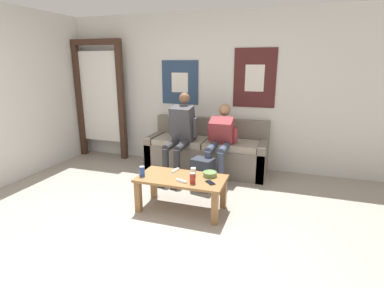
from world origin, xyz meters
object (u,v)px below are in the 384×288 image
at_px(couch, 207,153).
at_px(drink_can_red, 193,178).
at_px(person_seated_adult, 180,133).
at_px(ceramic_bowl, 210,174).
at_px(drink_can_blue, 142,171).
at_px(person_seated_teen, 220,139).
at_px(cell_phone, 210,183).
at_px(coffee_table, 181,184).
at_px(pillar_candle, 193,172).
at_px(game_controller_near_right, 181,181).
at_px(game_controller_near_left, 176,170).
at_px(backpack, 202,175).

distance_m(couch, drink_can_red, 1.62).
relative_size(person_seated_adult, ceramic_bowl, 7.53).
bearing_deg(ceramic_bowl, drink_can_blue, -161.85).
height_order(person_seated_teen, cell_phone, person_seated_teen).
xyz_separation_m(couch, ceramic_bowl, (0.41, -1.31, 0.15)).
height_order(coffee_table, pillar_candle, pillar_candle).
distance_m(person_seated_teen, game_controller_near_right, 1.27).
height_order(coffee_table, cell_phone, cell_phone).
bearing_deg(cell_phone, game_controller_near_left, 155.61).
distance_m(person_seated_adult, cell_phone, 1.41).
bearing_deg(game_controller_near_right, person_seated_adult, 110.99).
bearing_deg(cell_phone, drink_can_blue, -176.33).
distance_m(person_seated_teen, backpack, 0.63).
distance_m(backpack, pillar_candle, 0.64).
bearing_deg(person_seated_adult, couch, 49.35).
relative_size(person_seated_adult, pillar_candle, 11.12).
relative_size(pillar_candle, game_controller_near_left, 0.79).
distance_m(pillar_candle, cell_phone, 0.29).
relative_size(drink_can_red, game_controller_near_left, 0.84).
bearing_deg(ceramic_bowl, game_controller_near_right, -134.13).
bearing_deg(couch, person_seated_teen, -48.73).
relative_size(backpack, pillar_candle, 3.86).
height_order(ceramic_bowl, game_controller_near_left, ceramic_bowl).
bearing_deg(ceramic_bowl, game_controller_near_left, 175.81).
height_order(backpack, drink_can_red, drink_can_red).
distance_m(couch, person_seated_adult, 0.64).
xyz_separation_m(drink_can_red, game_controller_near_right, (-0.14, -0.00, -0.05)).
xyz_separation_m(drink_can_blue, game_controller_near_right, (0.51, -0.02, -0.05)).
xyz_separation_m(person_seated_adult, backpack, (0.48, -0.41, -0.49)).
height_order(pillar_candle, game_controller_near_right, pillar_candle).
distance_m(person_seated_teen, ceramic_bowl, 0.99).
relative_size(game_controller_near_left, game_controller_near_right, 1.01).
relative_size(coffee_table, person_seated_teen, 0.93).
height_order(couch, person_seated_teen, person_seated_teen).
bearing_deg(game_controller_near_right, cell_phone, 12.79).
bearing_deg(person_seated_adult, person_seated_teen, 3.05).
bearing_deg(cell_phone, coffee_table, 171.01).
relative_size(coffee_table, game_controller_near_left, 7.15).
distance_m(person_seated_adult, game_controller_near_right, 1.32).
bearing_deg(person_seated_teen, ceramic_bowl, -83.85).
xyz_separation_m(couch, game_controller_near_left, (-0.05, -1.28, 0.13)).
relative_size(couch, coffee_table, 1.84).
relative_size(pillar_candle, cell_phone, 0.81).
bearing_deg(pillar_candle, game_controller_near_right, -108.84).
height_order(coffee_table, backpack, backpack).
relative_size(ceramic_bowl, drink_can_red, 1.39).
height_order(game_controller_near_left, game_controller_near_right, same).
relative_size(couch, pillar_candle, 16.71).
distance_m(ceramic_bowl, pillar_candle, 0.20).
bearing_deg(drink_can_blue, ceramic_bowl, 18.15).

